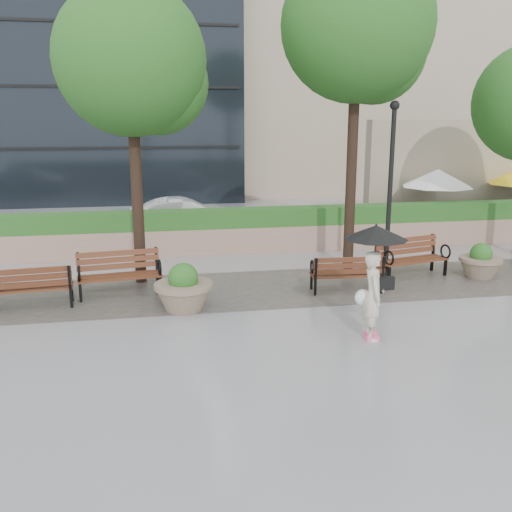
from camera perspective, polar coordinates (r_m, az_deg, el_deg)
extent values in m
plane|color=gray|center=(11.52, 7.35, -7.38)|extent=(100.00, 100.00, 0.00)
cube|color=#383330|center=(14.24, 3.76, -3.08)|extent=(28.00, 3.20, 0.01)
cube|color=#A27A68|center=(17.93, 0.73, 1.81)|extent=(24.00, 0.80, 0.80)
cube|color=#1C4E1A|center=(17.80, 0.74, 3.93)|extent=(24.00, 0.75, 0.55)
cube|color=tan|center=(24.03, 22.35, 7.73)|extent=(10.00, 0.60, 4.00)
cube|color=#1C4E1A|center=(22.13, 23.88, 3.07)|extent=(8.00, 0.50, 0.90)
cube|color=black|center=(21.87, -1.25, 2.95)|extent=(40.00, 7.00, 0.00)
cube|color=tan|center=(36.26, 12.55, 22.88)|extent=(18.00, 10.00, 20.00)
cube|color=#592C19|center=(13.55, -21.67, -3.02)|extent=(1.87, 0.73, 0.05)
cube|color=#592C19|center=(13.19, -21.90, -2.06)|extent=(1.82, 0.30, 0.43)
cube|color=black|center=(13.58, -21.60, -3.91)|extent=(1.88, 0.83, 0.47)
torus|color=black|center=(13.60, -18.07, -1.84)|extent=(0.09, 0.38, 0.37)
cube|color=#592C19|center=(13.78, -13.46, -2.00)|extent=(1.99, 0.82, 0.05)
cube|color=#592C19|center=(13.98, -13.63, -0.37)|extent=(1.93, 0.38, 0.45)
cube|color=black|center=(13.87, -13.41, -2.86)|extent=(2.00, 0.93, 0.49)
torus|color=black|center=(13.52, -17.29, -1.71)|extent=(0.10, 0.40, 0.40)
torus|color=black|center=(13.63, -9.62, -1.15)|extent=(0.10, 0.40, 0.40)
cube|color=#592C19|center=(13.92, 9.02, -1.85)|extent=(1.75, 0.65, 0.05)
cube|color=#592C19|center=(13.59, 9.35, -0.95)|extent=(1.72, 0.26, 0.40)
cube|color=black|center=(13.95, 9.02, -2.67)|extent=(1.76, 0.75, 0.44)
torus|color=black|center=(14.25, 12.04, -0.90)|extent=(0.08, 0.36, 0.35)
torus|color=black|center=(13.86, 5.63, -1.08)|extent=(0.08, 0.36, 0.35)
cube|color=#592C19|center=(15.48, 15.40, -0.40)|extent=(1.99, 0.99, 0.05)
cube|color=#592C19|center=(15.63, 14.80, 1.01)|extent=(1.89, 0.56, 0.45)
cube|color=black|center=(15.56, 15.27, -1.17)|extent=(2.01, 1.09, 0.49)
torus|color=black|center=(14.75, 13.16, -0.20)|extent=(0.14, 0.39, 0.39)
torus|color=black|center=(15.87, 18.42, 0.44)|extent=(0.14, 0.39, 0.39)
cylinder|color=#7F6B56|center=(12.48, -7.27, -2.95)|extent=(1.27, 1.27, 0.10)
sphere|color=#1B4212|center=(12.44, -7.29, -2.18)|extent=(0.65, 0.65, 0.65)
cylinder|color=#7F6B56|center=(16.05, 21.55, -0.31)|extent=(1.10, 1.10, 0.09)
sphere|color=#1B4212|center=(16.02, 21.59, 0.21)|extent=(0.57, 0.57, 0.57)
cylinder|color=black|center=(14.92, 13.22, 5.89)|extent=(0.12, 0.12, 4.34)
cylinder|color=black|center=(15.32, 12.80, -1.61)|extent=(0.28, 0.28, 0.30)
sphere|color=black|center=(14.79, 13.71, 14.43)|extent=(0.24, 0.24, 0.24)
cylinder|color=black|center=(14.45, -11.86, 7.15)|extent=(0.28, 0.28, 5.06)
sphere|color=#1B4212|center=(14.41, -12.46, 18.64)|extent=(3.58, 3.58, 3.58)
sphere|color=#1B4212|center=(14.67, -9.87, 16.68)|extent=(2.51, 2.51, 2.51)
cylinder|color=black|center=(15.60, 9.56, 9.37)|extent=(0.28, 0.28, 5.95)
sphere|color=#1B4212|center=(15.71, 10.09, 21.81)|extent=(3.88, 3.88, 3.88)
sphere|color=#1B4212|center=(16.13, 11.73, 19.40)|extent=(2.72, 2.72, 2.72)
cylinder|color=black|center=(21.47, 17.33, 2.24)|extent=(0.40, 0.40, 0.10)
cylinder|color=#99999E|center=(21.29, 17.54, 5.01)|extent=(0.06, 0.06, 2.20)
cone|color=white|center=(21.18, 17.71, 7.41)|extent=(2.50, 2.50, 0.60)
imported|color=silver|center=(20.72, -7.20, 4.00)|extent=(3.91, 1.54, 1.27)
imported|color=beige|center=(10.95, 11.65, -3.61)|extent=(0.58, 0.74, 1.83)
cube|color=#F2598C|center=(11.35, 11.33, -7.62)|extent=(0.16, 0.27, 0.09)
cube|color=#F2598C|center=(11.11, 11.55, -8.11)|extent=(0.16, 0.27, 0.09)
cube|color=black|center=(10.99, 12.78, -2.67)|extent=(0.18, 0.36, 0.25)
sphere|color=white|center=(11.18, 10.66, -4.11)|extent=(0.32, 0.32, 0.32)
cylinder|color=black|center=(10.82, 11.78, -0.06)|extent=(0.02, 0.02, 0.97)
cone|color=black|center=(10.72, 11.90, 2.32)|extent=(1.19, 1.19, 0.25)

